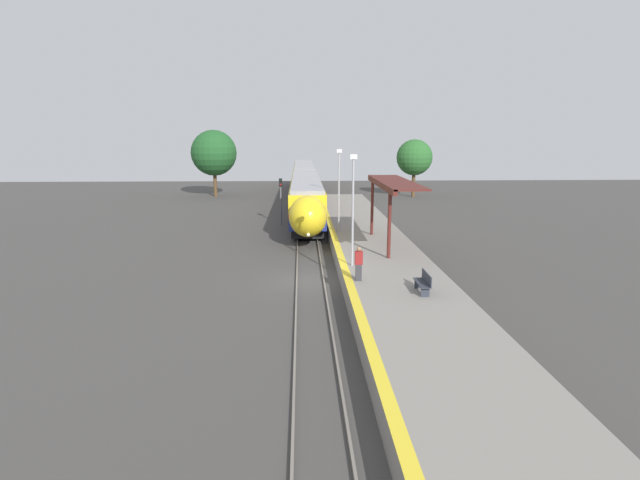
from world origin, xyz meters
name	(u,v)px	position (x,y,z in m)	size (l,w,h in m)	color
ground_plane	(310,281)	(0.00, 0.00, 0.00)	(120.00, 120.00, 0.00)	#423F3D
rail_left	(297,280)	(-0.72, 0.00, 0.07)	(0.08, 90.00, 0.15)	slate
rail_right	(324,280)	(0.72, 0.00, 0.07)	(0.08, 90.00, 0.15)	slate
train	(305,185)	(0.00, 30.29, 2.19)	(2.76, 48.06, 3.83)	black
platform_right	(387,272)	(4.11, 0.00, 0.47)	(5.09, 64.00, 0.94)	gray
platform_bench	(424,282)	(4.85, -5.06, 1.41)	(0.44, 1.61, 0.89)	#2D333D
person_waiting	(359,263)	(2.22, -3.13, 1.78)	(0.36, 0.22, 1.64)	#333338
railway_signal	(281,196)	(-2.21, 17.44, 2.48)	(0.28, 0.28, 4.02)	#59595E
lamppost_near	(353,204)	(2.20, -0.37, 4.22)	(0.36, 0.20, 5.78)	#9E9EA3
lamppost_mid	(339,185)	(2.20, 9.10, 4.22)	(0.36, 0.20, 5.78)	#9E9EA3
station_canopy	(390,186)	(4.96, 4.58, 4.64)	(2.02, 9.72, 3.99)	#511E19
background_tree_left	(214,153)	(-11.35, 38.24, 5.48)	(5.69, 5.69, 8.34)	brown
background_tree_right	(414,158)	(13.75, 36.85, 4.93)	(4.46, 4.46, 7.18)	brown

